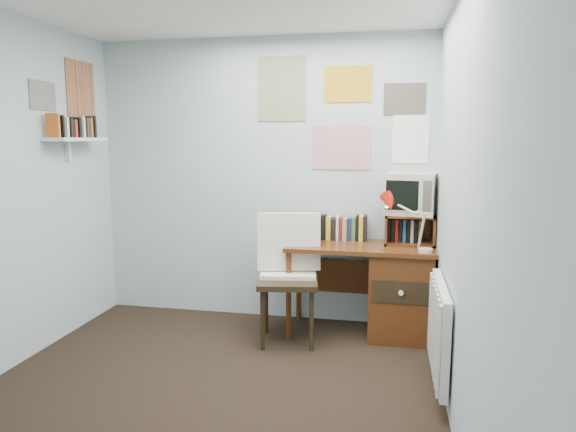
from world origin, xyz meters
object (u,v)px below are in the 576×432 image
object	(u,v)px
tv_riser	(409,229)
radiator	(440,330)
desk_lamp	(426,227)
wall_shelf	(76,139)
crt_tv	(411,192)
desk_chair	(288,281)
desk	(393,288)

from	to	relation	value
tv_riser	radiator	xyz separation A→B (m)	(0.17, -1.04, -0.47)
desk_lamp	wall_shelf	xyz separation A→B (m)	(-2.80, -0.19, 0.66)
radiator	crt_tv	bearing A→B (deg)	98.89
tv_riser	wall_shelf	world-z (taller)	wall_shelf
desk_chair	wall_shelf	distance (m)	2.08
desk_lamp	radiator	size ratio (longest dim) A/B	0.49
desk	desk_lamp	size ratio (longest dim) A/B	3.05
desk_lamp	tv_riser	bearing A→B (deg)	130.07
desk_lamp	wall_shelf	bearing A→B (deg)	-157.01
desk_chair	crt_tv	size ratio (longest dim) A/B	2.56
desk	desk_lamp	world-z (taller)	desk_lamp
desk_chair	tv_riser	world-z (taller)	tv_riser
crt_tv	desk_chair	bearing A→B (deg)	-145.58
desk_lamp	desk	bearing A→B (deg)	160.28
desk_chair	radiator	distance (m)	1.28
radiator	wall_shelf	xyz separation A→B (m)	(-2.86, 0.55, 1.20)
desk	desk_chair	size ratio (longest dim) A/B	1.20
tv_riser	crt_tv	world-z (taller)	crt_tv
crt_tv	radiator	distance (m)	1.32
crt_tv	tv_riser	bearing A→B (deg)	-92.02
desk_chair	desk_lamp	size ratio (longest dim) A/B	2.55
desk_chair	tv_riser	distance (m)	1.10
desk	crt_tv	world-z (taller)	crt_tv
desk	radiator	bearing A→B (deg)	-72.76
tv_riser	crt_tv	distance (m)	0.31
desk_chair	desk_lamp	xyz separation A→B (m)	(1.06, 0.12, 0.46)
desk_chair	crt_tv	xyz separation A→B (m)	(0.95, 0.44, 0.69)
radiator	desk	bearing A→B (deg)	107.24
desk	wall_shelf	size ratio (longest dim) A/B	1.94
desk	crt_tv	xyz separation A→B (m)	(0.12, 0.13, 0.79)
desk_chair	tv_riser	bearing A→B (deg)	14.64
radiator	desk_chair	bearing A→B (deg)	150.69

